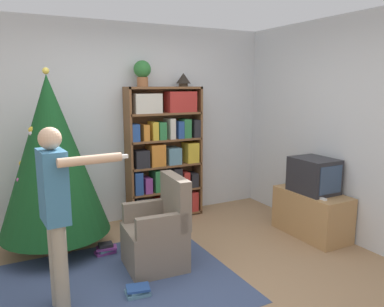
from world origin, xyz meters
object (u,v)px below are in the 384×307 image
(armchair, at_px, (158,236))
(table_lamp, at_px, (183,79))
(christmas_tree, at_px, (52,156))
(standing_person, at_px, (56,206))
(bookshelf, at_px, (165,153))
(television, at_px, (314,175))
(potted_plant, at_px, (142,71))

(armchair, bearing_deg, table_lamp, 147.92)
(christmas_tree, relative_size, standing_person, 1.32)
(christmas_tree, distance_m, standing_person, 1.21)
(bookshelf, distance_m, christmas_tree, 1.56)
(television, distance_m, table_lamp, 2.09)
(potted_plant, distance_m, table_lamp, 0.59)
(bookshelf, relative_size, television, 3.45)
(christmas_tree, bearing_deg, table_lamp, 13.70)
(armchair, xyz_separation_m, potted_plant, (0.35, 1.29, 1.66))
(bookshelf, relative_size, standing_person, 1.19)
(television, height_order, christmas_tree, christmas_tree)
(bookshelf, bearing_deg, potted_plant, 178.66)
(standing_person, bearing_deg, bookshelf, 130.86)
(television, xyz_separation_m, christmas_tree, (-2.82, 0.98, 0.32))
(television, xyz_separation_m, potted_plant, (-1.61, 1.42, 1.23))
(television, relative_size, table_lamp, 2.59)
(standing_person, bearing_deg, table_lamp, 126.27)
(armchair, height_order, standing_person, standing_person)
(armchair, bearing_deg, christmas_tree, -131.50)
(bookshelf, relative_size, armchair, 1.94)
(table_lamp, bearing_deg, bookshelf, -178.68)
(television, height_order, table_lamp, table_lamp)
(armchair, distance_m, table_lamp, 2.23)
(potted_plant, bearing_deg, bookshelf, -1.34)
(television, height_order, potted_plant, potted_plant)
(christmas_tree, height_order, armchair, christmas_tree)
(bookshelf, distance_m, television, 1.94)
(table_lamp, bearing_deg, christmas_tree, -166.30)
(table_lamp, bearing_deg, potted_plant, 180.00)
(standing_person, bearing_deg, armchair, 104.43)
(television, bearing_deg, bookshelf, 133.11)
(bookshelf, height_order, television, bookshelf)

